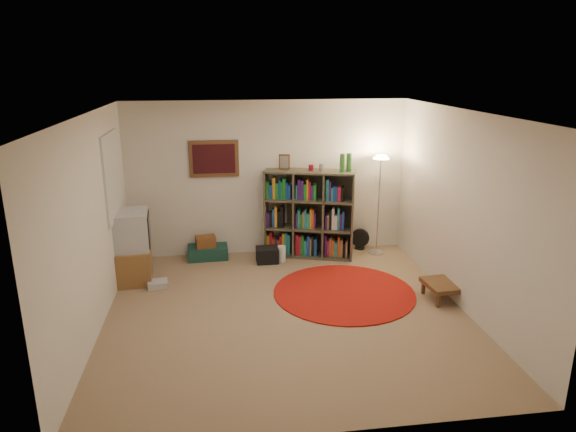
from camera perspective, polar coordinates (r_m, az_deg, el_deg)
name	(u,v)px	position (r m, az deg, el deg)	size (l,w,h in m)	color
room	(282,217)	(6.20, -0.71, -0.07)	(4.54, 4.54, 2.54)	#876B4F
bookshelf	(308,215)	(8.29, 2.23, 0.10)	(1.48, 0.80, 1.71)	#443E2D
floor_lamp	(380,172)	(8.33, 10.22, 4.82)	(0.36, 0.36, 1.66)	silver
floor_fan	(360,239)	(8.79, 8.00, -2.55)	(0.32, 0.21, 0.36)	black
tv_stand	(133,247)	(7.72, -16.88, -3.36)	(0.56, 0.75, 1.04)	brown
dvd_box	(158,284)	(7.54, -14.27, -7.34)	(0.30, 0.26, 0.09)	#B2B2B7
suitcase	(208,252)	(8.45, -8.90, -3.95)	(0.65, 0.43, 0.20)	#12342D
wicker_basket	(206,242)	(8.35, -9.13, -2.82)	(0.34, 0.27, 0.18)	brown
duffel_bag	(267,255)	(8.18, -2.32, -4.34)	(0.35, 0.29, 0.24)	black
paper_towel	(282,254)	(8.18, -0.70, -4.23)	(0.13, 0.13, 0.26)	white
red_rug	(344,292)	(7.20, 6.24, -8.41)	(1.95, 1.95, 0.02)	maroon
side_table	(445,285)	(7.22, 17.09, -7.34)	(0.56, 0.56, 0.24)	#4B2E1A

